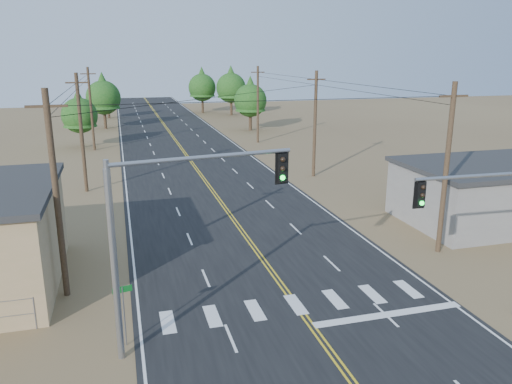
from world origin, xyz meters
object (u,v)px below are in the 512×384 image
object	(u,v)px
signal_mast_right	(496,220)
street_sign	(124,306)
building_right	(510,192)
signal_mast_left	(170,219)

from	to	relation	value
signal_mast_right	street_sign	world-z (taller)	signal_mast_right
signal_mast_right	street_sign	size ratio (longest dim) A/B	2.62
building_right	signal_mast_left	world-z (taller)	signal_mast_left
building_right	signal_mast_right	distance (m)	16.29
building_right	signal_mast_left	xyz separation A→B (m)	(-24.87, -9.87, 3.39)
building_right	street_sign	size ratio (longest dim) A/B	5.75
signal_mast_right	signal_mast_left	bearing A→B (deg)	175.32
building_right	signal_mast_right	world-z (taller)	signal_mast_right
building_right	signal_mast_left	bearing A→B (deg)	-158.36
signal_mast_left	signal_mast_right	distance (m)	13.64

